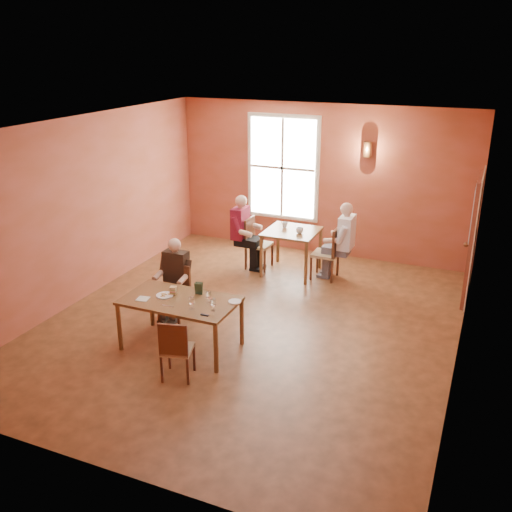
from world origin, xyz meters
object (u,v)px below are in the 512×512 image
at_px(chair_diner_main, 174,295).
at_px(diner_main, 172,286).
at_px(chair_empty, 178,348).
at_px(second_table, 291,252).
at_px(main_table, 181,323).
at_px(chair_diner_maroon, 259,244).
at_px(diner_maroon, 258,233).
at_px(diner_white, 327,242).
at_px(chair_diner_white, 325,253).

bearing_deg(chair_diner_main, diner_main, 90.00).
relative_size(chair_diner_main, chair_empty, 1.05).
bearing_deg(second_table, diner_main, -110.43).
xyz_separation_m(main_table, chair_empty, (0.35, -0.68, 0.05)).
height_order(chair_empty, chair_diner_maroon, chair_diner_maroon).
bearing_deg(diner_maroon, main_table, 3.55).
distance_m(main_table, diner_maroon, 3.27).
height_order(chair_diner_maroon, diner_maroon, diner_maroon).
distance_m(diner_main, second_table, 2.81).
height_order(main_table, diner_maroon, diner_maroon).
bearing_deg(diner_main, second_table, -110.43).
relative_size(main_table, chair_empty, 1.88).
distance_m(diner_white, chair_diner_maroon, 1.35).
xyz_separation_m(main_table, diner_maroon, (-0.20, 3.25, 0.31)).
xyz_separation_m(diner_white, chair_diner_maroon, (-1.33, 0.00, -0.21)).
xyz_separation_m(diner_main, chair_empty, (0.85, -1.30, -0.20)).
height_order(diner_main, chair_diner_white, diner_main).
height_order(diner_main, second_table, diner_main).
bearing_deg(diner_maroon, diner_white, 90.00).
height_order(main_table, diner_white, diner_white).
relative_size(chair_empty, chair_diner_white, 0.86).
distance_m(diner_main, chair_diner_white, 3.09).
height_order(main_table, chair_empty, chair_empty).
relative_size(chair_diner_main, chair_diner_maroon, 0.91).
distance_m(diner_main, diner_maroon, 2.64).
height_order(diner_main, diner_white, diner_white).
relative_size(main_table, diner_white, 1.14).
distance_m(second_table, chair_diner_white, 0.65).
xyz_separation_m(diner_white, diner_maroon, (-1.36, 0.00, -0.01)).
bearing_deg(chair_empty, diner_main, 108.23).
height_order(diner_main, diner_maroon, diner_maroon).
bearing_deg(diner_maroon, second_table, 90.00).
xyz_separation_m(chair_diner_white, chair_diner_maroon, (-1.30, 0.00, -0.00)).
xyz_separation_m(diner_main, second_table, (0.98, 2.63, -0.20)).
bearing_deg(chair_empty, chair_diner_main, 107.63).
bearing_deg(chair_diner_main, diner_white, -122.56).
distance_m(main_table, chair_diner_white, 3.44).
distance_m(second_table, diner_maroon, 0.73).
bearing_deg(chair_diner_maroon, chair_diner_white, 90.00).
height_order(main_table, chair_diner_white, chair_diner_white).
bearing_deg(chair_diner_maroon, second_table, 90.00).
height_order(chair_diner_white, diner_white, diner_white).
height_order(chair_empty, chair_diner_white, chair_diner_white).
bearing_deg(chair_diner_white, diner_main, 148.20).
distance_m(chair_diner_main, chair_diner_white, 3.07).
bearing_deg(diner_main, main_table, 128.88).
height_order(chair_diner_main, chair_diner_white, chair_diner_white).
relative_size(main_table, chair_diner_maroon, 1.63).
bearing_deg(second_table, chair_diner_main, -110.65).
bearing_deg(second_table, diner_maroon, 180.00).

